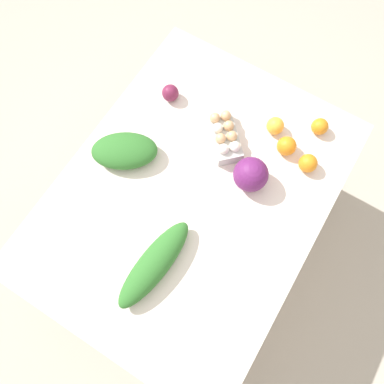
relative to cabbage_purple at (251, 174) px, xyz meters
The scene contains 11 objects.
ground_plane 0.84m from the cabbage_purple, 44.94° to the right, with size 8.00×8.00×0.00m, color #B2A899.
dining_table 0.29m from the cabbage_purple, 44.94° to the right, with size 1.35×1.02×0.74m.
cabbage_purple is the anchor object (origin of this frame).
egg_carton 0.21m from the cabbage_purple, 120.83° to the right, with size 0.24×0.24×0.09m.
greens_bunch_beet_tops 0.51m from the cabbage_purple, 15.54° to the right, with size 0.39×0.11×0.09m, color #2D6B28.
greens_bunch_scallion 0.52m from the cabbage_purple, 71.63° to the right, with size 0.27×0.16×0.09m, color #2D6B28.
beet_root 0.51m from the cabbage_purple, 109.00° to the right, with size 0.07×0.07×0.07m, color maroon.
orange_0 0.21m from the cabbage_purple, 162.34° to the left, with size 0.08×0.08×0.08m, color orange.
orange_1 0.25m from the cabbage_purple, 135.83° to the left, with size 0.08×0.08×0.08m, color orange.
orange_2 0.39m from the cabbage_purple, 158.34° to the left, with size 0.07×0.07×0.07m, color orange.
orange_3 0.26m from the cabbage_purple, behind, with size 0.07×0.07×0.07m, color #F9A833.
Camera 1 is at (0.41, 0.25, 2.18)m, focal length 35.00 mm.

